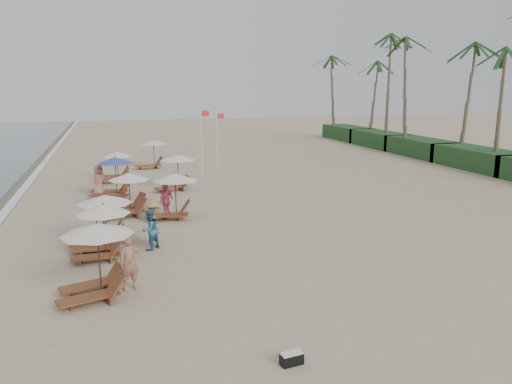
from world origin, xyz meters
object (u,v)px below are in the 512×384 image
object	(u,v)px
lounger_station_2	(99,221)
lounger_station_5	(113,168)
lounger_station_4	(111,180)
inland_station_0	(171,193)
flag_pole_near	(202,140)
duffel_bag	(292,358)
inland_station_2	(151,152)
beachgoer_mid_a	(150,230)
lounger_station_1	(99,232)
inland_station_1	(175,169)
beachgoer_far_a	(166,201)
beachgoer_far_b	(99,181)
beachgoer_near	(129,263)
lounger_station_3	(124,197)
lounger_station_0	(92,260)
beachgoer_mid_b	(154,222)

from	to	relation	value
lounger_station_2	lounger_station_5	distance (m)	14.20
lounger_station_4	inland_station_0	world-z (taller)	lounger_station_4
lounger_station_2	flag_pole_near	world-z (taller)	flag_pole_near
duffel_bag	inland_station_2	bearing A→B (deg)	91.37
lounger_station_4	beachgoer_mid_a	distance (m)	10.33
lounger_station_1	inland_station_1	xyz separation A→B (m)	(4.38, 11.69, 0.31)
beachgoer_far_a	beachgoer_far_b	distance (m)	6.89
beachgoer_near	lounger_station_1	bearing A→B (deg)	90.56
flag_pole_near	inland_station_2	bearing A→B (deg)	119.03
inland_station_1	beachgoer_mid_a	world-z (taller)	inland_station_1
beachgoer_far_b	lounger_station_2	bearing A→B (deg)	-127.67
lounger_station_4	beachgoer_far_b	distance (m)	0.86
lounger_station_1	lounger_station_3	size ratio (longest dim) A/B	0.88
lounger_station_3	lounger_station_5	distance (m)	9.50
lounger_station_0	inland_station_0	xyz separation A→B (m)	(3.44, 8.66, 0.08)
inland_station_1	lounger_station_5	bearing A→B (deg)	131.52
lounger_station_2	inland_station_1	distance (m)	10.99
beachgoer_mid_a	beachgoer_far_a	bearing A→B (deg)	-143.90
lounger_station_0	lounger_station_5	size ratio (longest dim) A/B	0.95
lounger_station_1	lounger_station_5	world-z (taller)	lounger_station_5
inland_station_2	beachgoer_far_b	bearing A→B (deg)	-111.87
lounger_station_2	beachgoer_mid_a	bearing A→B (deg)	-31.23
beachgoer_far_b	duffel_bag	size ratio (longest dim) A/B	3.34
inland_station_1	beachgoer_mid_a	size ratio (longest dim) A/B	1.68
beachgoer_mid_b	beachgoer_far_a	xyz separation A→B (m)	(0.93, 4.03, -0.06)
beachgoer_mid_b	beachgoer_far_b	size ratio (longest dim) A/B	1.00
inland_station_0	duffel_bag	world-z (taller)	inland_station_0
beachgoer_far_b	lounger_station_5	bearing A→B (deg)	40.59
lounger_station_3	inland_station_0	bearing A→B (deg)	-32.43
lounger_station_1	lounger_station_2	world-z (taller)	lounger_station_2
lounger_station_3	lounger_station_5	world-z (taller)	lounger_station_3
lounger_station_3	beachgoer_far_a	world-z (taller)	lounger_station_3
lounger_station_3	duffel_bag	distance (m)	15.70
lounger_station_5	duffel_bag	xyz separation A→B (m)	(3.66, -24.82, -0.79)
lounger_station_2	inland_station_2	size ratio (longest dim) A/B	0.95
beachgoer_mid_b	lounger_station_4	bearing A→B (deg)	2.88
lounger_station_1	beachgoer_mid_b	distance (m)	2.42
lounger_station_0	beachgoer_near	distance (m)	1.19
lounger_station_5	flag_pole_near	xyz separation A→B (m)	(6.03, -0.60, 1.79)
beachgoer_mid_b	duffel_bag	world-z (taller)	beachgoer_mid_b
lounger_station_0	beachgoer_far_b	world-z (taller)	lounger_station_0
lounger_station_1	lounger_station_5	bearing A→B (deg)	87.30
lounger_station_0	lounger_station_4	xyz separation A→B (m)	(0.65, 14.44, -0.21)
lounger_station_3	flag_pole_near	xyz separation A→B (m)	(5.66, 8.89, 1.77)
inland_station_1	flag_pole_near	distance (m)	4.47
lounger_station_0	lounger_station_5	world-z (taller)	lounger_station_0
lounger_station_1	beachgoer_near	size ratio (longest dim) A/B	1.30
beachgoer_far_a	lounger_station_2	bearing A→B (deg)	-0.87
lounger_station_5	inland_station_2	size ratio (longest dim) A/B	0.95
lounger_station_2	beachgoer_mid_a	world-z (taller)	lounger_station_2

